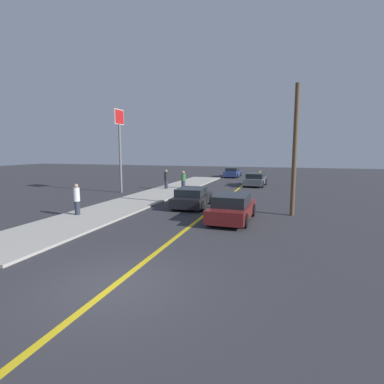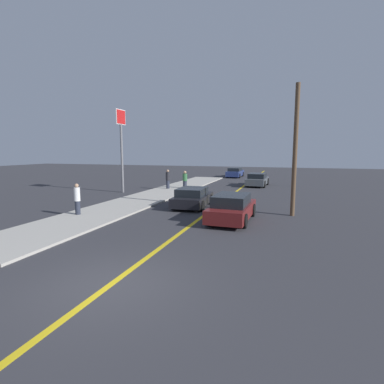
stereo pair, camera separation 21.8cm
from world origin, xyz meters
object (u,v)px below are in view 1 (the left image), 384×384
(pedestrian_near_curb, at_px, (77,199))
(pedestrian_far_standing, at_px, (183,180))
(car_ahead_center, at_px, (192,198))
(car_far_distant, at_px, (255,180))
(car_near_right_lane, at_px, (232,208))
(pedestrian_mid_group, at_px, (166,179))
(traffic_light, at_px, (293,162))
(utility_pole, at_px, (295,151))
(car_parked_left_lot, at_px, (233,172))
(roadside_sign, at_px, (120,135))

(pedestrian_near_curb, distance_m, pedestrian_far_standing, 12.92)
(car_ahead_center, xyz_separation_m, pedestrian_far_standing, (-3.46, 8.22, 0.29))
(car_ahead_center, xyz_separation_m, car_far_distant, (2.69, 12.86, 0.04))
(car_near_right_lane, xyz_separation_m, pedestrian_mid_group, (-7.92, 10.37, 0.31))
(car_near_right_lane, height_order, traffic_light, traffic_light)
(pedestrian_near_curb, relative_size, pedestrian_mid_group, 0.98)
(utility_pole, bearing_deg, traffic_light, 89.04)
(car_far_distant, bearing_deg, traffic_light, 14.66)
(car_parked_left_lot, distance_m, traffic_light, 11.83)
(pedestrian_far_standing, bearing_deg, pedestrian_mid_group, -148.88)
(utility_pole, bearing_deg, car_near_right_lane, -142.97)
(pedestrian_mid_group, height_order, traffic_light, traffic_light)
(car_parked_left_lot, bearing_deg, pedestrian_far_standing, -98.79)
(roadside_sign, bearing_deg, car_parked_left_lot, 70.26)
(car_far_distant, distance_m, traffic_light, 4.11)
(roadside_sign, bearing_deg, utility_pole, -20.67)
(car_ahead_center, distance_m, traffic_light, 15.13)
(pedestrian_far_standing, bearing_deg, car_ahead_center, -67.21)
(pedestrian_far_standing, bearing_deg, traffic_light, 29.07)
(car_parked_left_lot, xyz_separation_m, pedestrian_mid_group, (-3.52, -15.12, 0.35))
(car_near_right_lane, distance_m, car_far_distant, 15.84)
(car_parked_left_lot, xyz_separation_m, pedestrian_far_standing, (-2.15, -14.29, 0.27))
(car_ahead_center, height_order, pedestrian_near_curb, pedestrian_near_curb)
(pedestrian_far_standing, bearing_deg, roadside_sign, -139.05)
(traffic_light, bearing_deg, car_far_distant, -167.78)
(car_near_right_lane, distance_m, car_parked_left_lot, 25.87)
(car_ahead_center, relative_size, pedestrian_near_curb, 2.38)
(car_ahead_center, bearing_deg, utility_pole, -9.75)
(car_parked_left_lot, relative_size, roadside_sign, 0.68)
(car_parked_left_lot, bearing_deg, traffic_light, -49.70)
(pedestrian_far_standing, bearing_deg, car_near_right_lane, -59.69)
(pedestrian_near_curb, relative_size, utility_pole, 0.24)
(car_near_right_lane, xyz_separation_m, car_parked_left_lot, (-4.40, 25.50, -0.04))
(pedestrian_far_standing, height_order, utility_pole, utility_pole)
(car_parked_left_lot, height_order, traffic_light, traffic_light)
(car_parked_left_lot, xyz_separation_m, roadside_sign, (-6.48, -18.05, 4.27))
(car_near_right_lane, distance_m, pedestrian_far_standing, 12.98)
(pedestrian_near_curb, relative_size, roadside_sign, 0.24)
(pedestrian_far_standing, distance_m, roadside_sign, 6.99)
(pedestrian_mid_group, height_order, pedestrian_far_standing, pedestrian_mid_group)
(car_ahead_center, relative_size, traffic_light, 1.01)
(car_ahead_center, relative_size, car_far_distant, 0.94)
(car_ahead_center, bearing_deg, pedestrian_near_curb, -140.74)
(pedestrian_mid_group, bearing_deg, pedestrian_near_curb, -91.35)
(car_far_distant, relative_size, utility_pole, 0.61)
(car_ahead_center, height_order, roadside_sign, roadside_sign)
(car_parked_left_lot, bearing_deg, car_far_distant, -67.77)
(pedestrian_far_standing, distance_m, traffic_light, 11.26)
(pedestrian_mid_group, xyz_separation_m, utility_pole, (10.88, -8.14, 2.57))
(car_parked_left_lot, relative_size, pedestrian_far_standing, 2.96)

